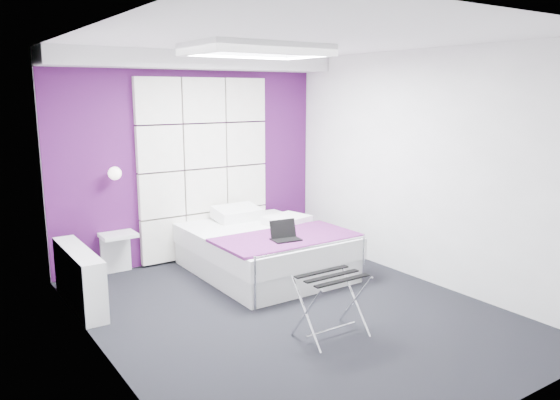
{
  "coord_description": "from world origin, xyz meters",
  "views": [
    {
      "loc": [
        -2.94,
        -4.15,
        2.13
      ],
      "look_at": [
        0.1,
        0.35,
        1.06
      ],
      "focal_mm": 35.0,
      "sensor_mm": 36.0,
      "label": 1
    }
  ],
  "objects_px": {
    "nightstand": "(118,235)",
    "laptop": "(284,235)",
    "bed": "(264,249)",
    "luggage_rack": "(331,306)",
    "radiator": "(79,278)",
    "wall_lamp": "(114,173)"
  },
  "relations": [
    {
      "from": "bed",
      "to": "laptop",
      "type": "distance_m",
      "value": 0.65
    },
    {
      "from": "luggage_rack",
      "to": "laptop",
      "type": "height_order",
      "value": "laptop"
    },
    {
      "from": "nightstand",
      "to": "laptop",
      "type": "relative_size",
      "value": 1.32
    },
    {
      "from": "bed",
      "to": "nightstand",
      "type": "height_order",
      "value": "bed"
    },
    {
      "from": "luggage_rack",
      "to": "laptop",
      "type": "distance_m",
      "value": 1.36
    },
    {
      "from": "bed",
      "to": "luggage_rack",
      "type": "bearing_deg",
      "value": -104.06
    },
    {
      "from": "bed",
      "to": "laptop",
      "type": "xyz_separation_m",
      "value": [
        -0.09,
        -0.56,
        0.31
      ]
    },
    {
      "from": "wall_lamp",
      "to": "laptop",
      "type": "distance_m",
      "value": 2.1
    },
    {
      "from": "bed",
      "to": "radiator",
      "type": "bearing_deg",
      "value": 176.74
    },
    {
      "from": "wall_lamp",
      "to": "laptop",
      "type": "bearing_deg",
      "value": -46.07
    },
    {
      "from": "laptop",
      "to": "nightstand",
      "type": "bearing_deg",
      "value": 142.62
    },
    {
      "from": "laptop",
      "to": "wall_lamp",
      "type": "bearing_deg",
      "value": 141.76
    },
    {
      "from": "radiator",
      "to": "luggage_rack",
      "type": "bearing_deg",
      "value": -49.57
    },
    {
      "from": "radiator",
      "to": "laptop",
      "type": "height_order",
      "value": "laptop"
    },
    {
      "from": "bed",
      "to": "luggage_rack",
      "type": "xyz_separation_m",
      "value": [
        -0.46,
        -1.83,
        -0.0
      ]
    },
    {
      "from": "wall_lamp",
      "to": "luggage_rack",
      "type": "height_order",
      "value": "wall_lamp"
    },
    {
      "from": "bed",
      "to": "luggage_rack",
      "type": "distance_m",
      "value": 1.89
    },
    {
      "from": "wall_lamp",
      "to": "radiator",
      "type": "xyz_separation_m",
      "value": [
        -0.64,
        -0.76,
        -0.92
      ]
    },
    {
      "from": "nightstand",
      "to": "laptop",
      "type": "distance_m",
      "value": 1.98
    },
    {
      "from": "laptop",
      "to": "radiator",
      "type": "bearing_deg",
      "value": 169.28
    },
    {
      "from": "radiator",
      "to": "nightstand",
      "type": "relative_size",
      "value": 3.0
    },
    {
      "from": "nightstand",
      "to": "laptop",
      "type": "bearing_deg",
      "value": -45.2
    }
  ]
}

